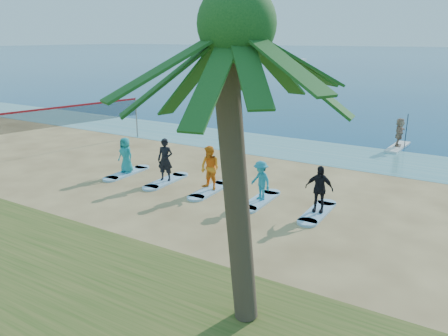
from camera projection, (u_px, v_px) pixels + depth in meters
The scene contains 17 objects.
ground at pixel (180, 206), 16.43m from camera, with size 600.00×600.00×0.00m, color tan.
shallow_water at pixel (289, 148), 25.04m from camera, with size 600.00×600.00×0.00m, color teal.
volleyball_net at pixel (68, 116), 24.30m from camera, with size 2.20×8.84×2.50m.
palm_tree at pixel (237, 28), 8.13m from camera, with size 5.60×5.60×7.55m.
paddleboard at pixel (398, 147), 25.04m from camera, with size 0.70×3.00×0.12m, color silver.
paddleboarder at pixel (399, 132), 24.79m from camera, with size 1.49×0.48×1.61m, color tan.
boat_offshore_a at pixel (295, 70), 83.68m from camera, with size 2.26×6.97×2.05m, color silver.
surfboard_0 at pixel (127, 173), 20.29m from camera, with size 0.70×2.20×0.09m, color #91BFE1.
student_0 at pixel (126, 155), 20.04m from camera, with size 0.80×0.52×1.64m, color teal.
surfboard_1 at pixel (166, 181), 19.15m from camera, with size 0.70×2.20×0.09m, color #91BFE1.
student_1 at pixel (165, 160), 18.87m from camera, with size 0.68×0.44×1.86m, color black.
surfboard_2 at pixel (210, 190), 18.02m from camera, with size 0.70×2.20×0.09m, color #91BFE1.
student_2 at pixel (210, 168), 17.74m from camera, with size 0.88×0.69×1.82m, color orange.
surfboard_3 at pixel (260, 200), 16.88m from camera, with size 0.70×2.20×0.09m, color #91BFE1.
student_3 at pixel (261, 181), 16.64m from camera, with size 0.99×0.57×1.54m, color teal.
surfboard_4 at pixel (318, 212), 15.74m from camera, with size 0.70×2.20×0.09m, color #91BFE1.
student_4 at pixel (319, 189), 15.48m from camera, with size 1.00×0.42×1.71m, color black.
Camera 1 is at (9.31, -12.28, 6.11)m, focal length 35.00 mm.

